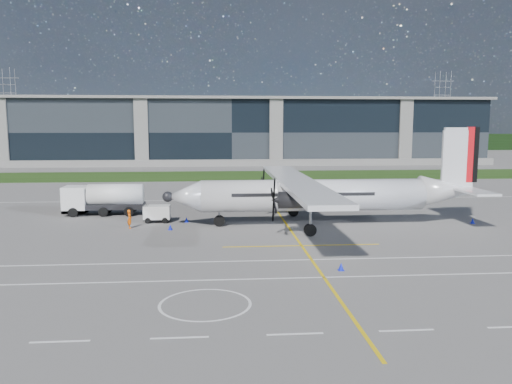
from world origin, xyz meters
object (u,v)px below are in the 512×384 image
at_px(pylon_east, 441,111).
at_px(safety_cone_nose_stbd, 186,220).
at_px(pylon_west, 8,109).
at_px(fuel_tanker_truck, 98,199).
at_px(safety_cone_portwing, 341,267).
at_px(safety_cone_stbdwing, 273,200).
at_px(ground_crew_person, 130,218).
at_px(turboprop_aircraft, 325,176).
at_px(baggage_tug, 157,214).
at_px(safety_cone_nose_port, 170,227).
at_px(safety_cone_tail, 473,221).

relative_size(pylon_east, safety_cone_nose_stbd, 60.00).
distance_m(pylon_west, fuel_tanker_truck, 155.84).
xyz_separation_m(pylon_west, safety_cone_portwing, (84.39, -162.63, -14.75)).
bearing_deg(safety_cone_nose_stbd, safety_cone_stbdwing, 51.47).
distance_m(pylon_west, ground_crew_person, 164.20).
xyz_separation_m(pylon_east, safety_cone_stbdwing, (-81.76, -134.04, -14.75)).
height_order(pylon_east, turboprop_aircraft, pylon_east).
distance_m(fuel_tanker_truck, baggage_tug, 7.83).
relative_size(pylon_east, turboprop_aircraft, 1.01).
bearing_deg(pylon_east, safety_cone_nose_stbd, -122.01).
distance_m(safety_cone_stbdwing, safety_cone_nose_port, 18.69).
relative_size(fuel_tanker_truck, safety_cone_portwing, 16.80).
bearing_deg(baggage_tug, safety_cone_stbdwing, 43.32).
relative_size(pylon_west, fuel_tanker_truck, 3.57).
xyz_separation_m(pylon_west, ground_crew_person, (68.89, -148.38, -14.04)).
bearing_deg(fuel_tanker_truck, ground_crew_person, -58.71).
height_order(baggage_tug, safety_cone_nose_port, baggage_tug).
height_order(turboprop_aircraft, safety_cone_portwing, turboprop_aircraft).
xyz_separation_m(baggage_tug, safety_cone_portwing, (13.42, -17.02, -0.54)).
bearing_deg(safety_cone_portwing, fuel_tanker_truck, 132.82).
distance_m(pylon_east, baggage_tug, 173.92).
bearing_deg(safety_cone_tail, safety_cone_portwing, -138.75).
height_order(fuel_tanker_truck, ground_crew_person, fuel_tanker_truck).
relative_size(ground_crew_person, safety_cone_tail, 3.84).
relative_size(pylon_east, safety_cone_tail, 60.00).
bearing_deg(baggage_tug, safety_cone_portwing, -51.75).
relative_size(turboprop_aircraft, safety_cone_stbdwing, 59.50).
xyz_separation_m(safety_cone_portwing, safety_cone_nose_stbd, (-10.65, 16.67, 0.00)).
xyz_separation_m(pylon_west, fuel_tanker_truck, (64.53, -141.21, -13.42)).
bearing_deg(safety_cone_nose_stbd, pylon_east, 57.99).
distance_m(turboprop_aircraft, safety_cone_tail, 14.58).
relative_size(baggage_tug, ground_crew_person, 1.37).
xyz_separation_m(pylon_west, baggage_tug, (70.97, -145.61, -14.21)).
distance_m(pylon_east, safety_cone_nose_stbd, 172.78).
bearing_deg(safety_cone_nose_port, pylon_east, 58.24).
height_order(ground_crew_person, safety_cone_tail, ground_crew_person).
height_order(pylon_west, turboprop_aircraft, pylon_west).
relative_size(pylon_west, pylon_east, 1.00).
bearing_deg(safety_cone_tail, pylon_east, 66.49).
relative_size(ground_crew_person, safety_cone_stbdwing, 3.84).
xyz_separation_m(pylon_west, turboprop_aircraft, (86.38, -148.18, -10.54)).
height_order(pylon_west, safety_cone_nose_port, pylon_west).
bearing_deg(safety_cone_nose_stbd, baggage_tug, 172.65).
bearing_deg(baggage_tug, safety_cone_tail, -5.89).
distance_m(fuel_tanker_truck, safety_cone_portwing, 29.24).
bearing_deg(fuel_tanker_truck, pylon_west, 114.56).
height_order(ground_crew_person, safety_cone_stbdwing, ground_crew_person).
distance_m(pylon_west, safety_cone_nose_port, 166.70).
bearing_deg(baggage_tug, pylon_east, 57.15).
bearing_deg(safety_cone_nose_port, safety_cone_tail, 1.48).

